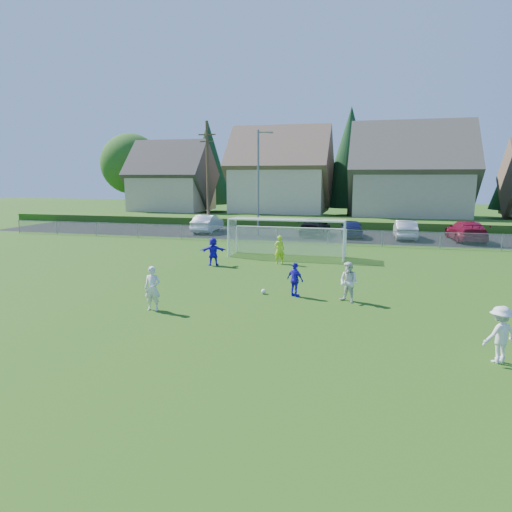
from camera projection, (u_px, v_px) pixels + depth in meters
The scene contains 21 objects.
ground at pixel (191, 343), 14.22m from camera, with size 160.00×160.00×0.00m, color #193D0C.
asphalt_lot at pixel (311, 235), 40.42m from camera, with size 60.00×60.00×0.00m, color black.
grass_embankment at pixel (321, 222), 47.50m from camera, with size 70.00×6.00×0.80m, color #1E420F.
soccer_ball at pixel (264, 291), 20.13m from camera, with size 0.22×0.22×0.22m, color white.
player_white_a at pixel (153, 289), 17.56m from camera, with size 0.63×0.41×1.73m, color silver.
player_white_b at pixel (349, 282), 18.69m from camera, with size 0.81×0.63×1.68m, color silver.
player_white_c at pixel (500, 334), 12.63m from camera, with size 1.04×0.60×1.62m, color silver.
player_blue_a at pixel (295, 280), 19.60m from camera, with size 0.87×0.36×1.48m, color #2916CE.
player_blue_b at pixel (213, 251), 26.48m from camera, with size 1.52×0.48×1.63m, color #2916CE.
goalkeeper at pixel (279, 250), 26.94m from camera, with size 0.62×0.41×1.69m, color #B4E71B.
car_b at pixel (207, 223), 42.25m from camera, with size 1.71×4.91×1.62m, color white.
car_d at pixel (315, 227), 40.01m from camera, with size 2.10×5.16×1.50m, color black.
car_e at pixel (352, 228), 38.94m from camera, with size 1.75×4.35×1.48m, color #151C4A.
car_f at pixel (405, 230), 37.73m from camera, with size 1.63×4.67×1.54m, color #BABABA.
car_g at pixel (466, 231), 36.46m from camera, with size 2.29×5.64×1.64m, color maroon.
soccer_goal at pixel (288, 232), 29.23m from camera, with size 7.42×1.90×2.50m.
chainlink_fence at pixel (302, 235), 35.07m from camera, with size 52.06×0.06×1.20m.
streetlight at pixel (259, 180), 39.26m from camera, with size 1.38×0.18×9.00m.
utility_pole at pixel (208, 176), 41.42m from camera, with size 1.60×0.26×10.00m.
houses_row at pixel (347, 157), 52.93m from camera, with size 53.90×11.45×13.27m.
tree_row at pixel (343, 162), 59.21m from camera, with size 65.98×12.36×13.80m.
Camera 1 is at (5.37, -12.58, 5.13)m, focal length 32.00 mm.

